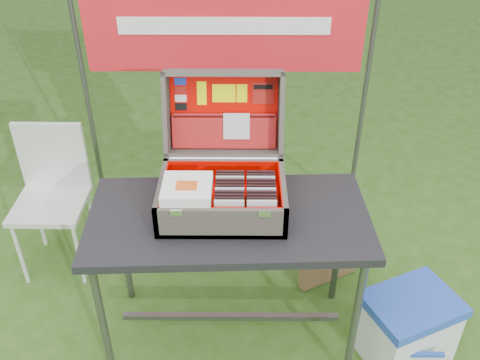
{
  "coord_description": "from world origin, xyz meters",
  "views": [
    {
      "loc": [
        0.11,
        -1.88,
        2.28
      ],
      "look_at": [
        0.1,
        0.1,
        0.92
      ],
      "focal_mm": 40.0,
      "sensor_mm": 36.0,
      "label": 1
    }
  ],
  "objects_px": {
    "table": "(230,278)",
    "chair": "(51,206)",
    "suitcase": "(222,156)",
    "cooler": "(407,327)",
    "cardboard_box": "(327,253)"
  },
  "relations": [
    {
      "from": "suitcase",
      "to": "cooler",
      "type": "xyz_separation_m",
      "value": [
        0.91,
        -0.22,
        -0.86
      ]
    },
    {
      "from": "table",
      "to": "chair",
      "type": "relative_size",
      "value": 1.46
    },
    {
      "from": "table",
      "to": "suitcase",
      "type": "xyz_separation_m",
      "value": [
        -0.03,
        0.09,
        0.65
      ]
    },
    {
      "from": "suitcase",
      "to": "chair",
      "type": "xyz_separation_m",
      "value": [
        -1.01,
        0.44,
        -0.61
      ]
    },
    {
      "from": "table",
      "to": "chair",
      "type": "distance_m",
      "value": 1.17
    },
    {
      "from": "table",
      "to": "chair",
      "type": "height_order",
      "value": "chair"
    },
    {
      "from": "suitcase",
      "to": "cooler",
      "type": "relative_size",
      "value": 1.31
    },
    {
      "from": "cooler",
      "to": "cardboard_box",
      "type": "distance_m",
      "value": 0.63
    },
    {
      "from": "table",
      "to": "chair",
      "type": "xyz_separation_m",
      "value": [
        -1.04,
        0.53,
        0.04
      ]
    },
    {
      "from": "cooler",
      "to": "chair",
      "type": "relative_size",
      "value": 0.49
    },
    {
      "from": "table",
      "to": "suitcase",
      "type": "relative_size",
      "value": 2.25
    },
    {
      "from": "suitcase",
      "to": "cardboard_box",
      "type": "xyz_separation_m",
      "value": [
        0.58,
        0.32,
        -0.86
      ]
    },
    {
      "from": "suitcase",
      "to": "chair",
      "type": "height_order",
      "value": "suitcase"
    },
    {
      "from": "suitcase",
      "to": "chair",
      "type": "distance_m",
      "value": 1.26
    },
    {
      "from": "suitcase",
      "to": "cardboard_box",
      "type": "distance_m",
      "value": 1.08
    }
  ]
}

